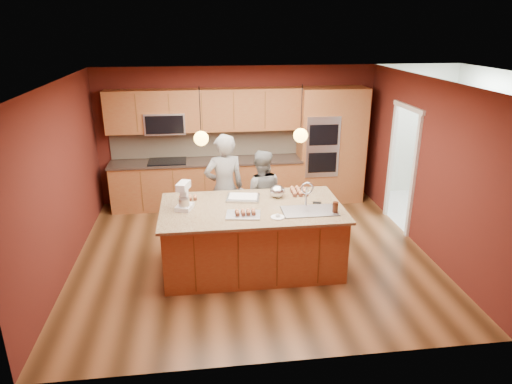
{
  "coord_description": "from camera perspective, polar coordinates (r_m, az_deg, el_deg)",
  "views": [
    {
      "loc": [
        -0.77,
        -6.44,
        3.47
      ],
      "look_at": [
        0.04,
        -0.1,
        1.09
      ],
      "focal_mm": 32.0,
      "sensor_mm": 36.0,
      "label": 1
    }
  ],
  "objects": [
    {
      "name": "cabinet_run",
      "position": [
        9.03,
        -6.44,
        4.33
      ],
      "size": [
        3.74,
        0.64,
        2.3
      ],
      "color": "#974724",
      "rests_on": "floor"
    },
    {
      "name": "cupcakes_left",
      "position": [
        6.92,
        -8.53,
        -0.71
      ],
      "size": [
        0.29,
        0.14,
        0.06
      ],
      "primitive_type": null,
      "color": "#CB7C4F",
      "rests_on": "island"
    },
    {
      "name": "floor",
      "position": [
        7.35,
        -0.4,
        -7.72
      ],
      "size": [
        5.5,
        5.5,
        0.0
      ],
      "primitive_type": "plane",
      "color": "#402713",
      "rests_on": "ground"
    },
    {
      "name": "person_left",
      "position": [
        7.51,
        -3.97,
        0.46
      ],
      "size": [
        0.74,
        0.56,
        1.82
      ],
      "primitive_type": "imported",
      "rotation": [
        0.0,
        0.0,
        3.34
      ],
      "color": "black",
      "rests_on": "floor"
    },
    {
      "name": "pendant_right",
      "position": [
        6.39,
        5.6,
        7.09
      ],
      "size": [
        0.2,
        0.2,
        0.8
      ],
      "color": "black",
      "rests_on": "ceiling"
    },
    {
      "name": "tumbler",
      "position": [
        6.46,
        9.88,
        -1.92
      ],
      "size": [
        0.08,
        0.08,
        0.16
      ],
      "primitive_type": "cylinder",
      "color": "#34160C",
      "rests_on": "island"
    },
    {
      "name": "island",
      "position": [
        6.79,
        -0.38,
        -5.57
      ],
      "size": [
        2.63,
        1.47,
        1.35
      ],
      "color": "#974724",
      "rests_on": "floor"
    },
    {
      "name": "person_right",
      "position": [
        7.61,
        0.6,
        -0.37
      ],
      "size": [
        0.82,
        0.67,
        1.53
      ],
      "primitive_type": "imported",
      "rotation": [
        0.0,
        0.0,
        3.01
      ],
      "color": "gray",
      "rests_on": "floor"
    },
    {
      "name": "cupcakes_right",
      "position": [
        7.12,
        5.38,
        0.11
      ],
      "size": [
        0.26,
        0.35,
        0.08
      ],
      "primitive_type": null,
      "color": "#CB7C4F",
      "rests_on": "island"
    },
    {
      "name": "pendant_left",
      "position": [
        6.24,
        -6.87,
        6.7
      ],
      "size": [
        0.2,
        0.2,
        0.8
      ],
      "color": "black",
      "rests_on": "ceiling"
    },
    {
      "name": "mixing_bowl",
      "position": [
        6.94,
        2.69,
        0.08
      ],
      "size": [
        0.23,
        0.23,
        0.2
      ],
      "primitive_type": "ellipsoid",
      "color": "silver",
      "rests_on": "island"
    },
    {
      "name": "wall_front",
      "position": [
        4.54,
        3.4,
        -7.43
      ],
      "size": [
        5.5,
        0.0,
        5.5
      ],
      "primitive_type": "plane",
      "rotation": [
        -1.57,
        0.0,
        0.0
      ],
      "color": "#511B14",
      "rests_on": "ground"
    },
    {
      "name": "dryer",
      "position": [
        9.85,
        23.53,
        1.37
      ],
      "size": [
        0.7,
        0.72,
        1.08
      ],
      "primitive_type": "cube",
      "rotation": [
        0.0,
        0.0,
        -0.05
      ],
      "color": "white",
      "rests_on": "floor"
    },
    {
      "name": "oven_column",
      "position": [
        9.31,
        9.32,
        5.74
      ],
      "size": [
        1.3,
        0.62,
        2.3
      ],
      "color": "#974724",
      "rests_on": "floor"
    },
    {
      "name": "sheet_cake",
      "position": [
        6.88,
        -1.63,
        -0.7
      ],
      "size": [
        0.54,
        0.44,
        0.05
      ],
      "rotation": [
        0.0,
        0.0,
        -0.19
      ],
      "color": "#BABDC1",
      "rests_on": "island"
    },
    {
      "name": "cooling_rack",
      "position": [
        6.3,
        -1.61,
        -2.87
      ],
      "size": [
        0.51,
        0.4,
        0.02
      ],
      "primitive_type": "cube",
      "rotation": [
        0.0,
        0.0,
        -0.15
      ],
      "color": "silver",
      "rests_on": "island"
    },
    {
      "name": "plate",
      "position": [
        6.23,
        2.73,
        -3.17
      ],
      "size": [
        0.19,
        0.19,
        0.01
      ],
      "primitive_type": "cylinder",
      "color": "white",
      "rests_on": "island"
    },
    {
      "name": "phone",
      "position": [
        6.79,
        7.63,
        -1.33
      ],
      "size": [
        0.14,
        0.1,
        0.01
      ],
      "primitive_type": "cube",
      "rotation": [
        0.0,
        0.0,
        -0.29
      ],
      "color": "black",
      "rests_on": "island"
    },
    {
      "name": "cupcakes_rack",
      "position": [
        6.28,
        -1.32,
        -2.52
      ],
      "size": [
        0.3,
        0.15,
        0.07
      ],
      "primitive_type": null,
      "color": "#CB7C4F",
      "rests_on": "island"
    },
    {
      "name": "doorway_trim",
      "position": [
        8.4,
        17.74,
        2.69
      ],
      "size": [
        0.08,
        1.11,
        2.2
      ],
      "primitive_type": null,
      "color": "white",
      "rests_on": "wall_right"
    },
    {
      "name": "stand_mixer",
      "position": [
        6.55,
        -9.0,
        -0.69
      ],
      "size": [
        0.28,
        0.33,
        0.4
      ],
      "rotation": [
        0.0,
        0.0,
        -0.32
      ],
      "color": "white",
      "rests_on": "island"
    },
    {
      "name": "wall_back",
      "position": [
        9.22,
        -2.31,
        7.12
      ],
      "size": [
        5.5,
        0.0,
        5.5
      ],
      "primitive_type": "plane",
      "rotation": [
        1.57,
        0.0,
        0.0
      ],
      "color": "#511B14",
      "rests_on": "ground"
    },
    {
      "name": "wall_left",
      "position": [
        7.06,
        -23.18,
        1.27
      ],
      "size": [
        0.0,
        5.0,
        5.0
      ],
      "primitive_type": "plane",
      "rotation": [
        1.57,
        0.0,
        1.57
      ],
      "color": "#511B14",
      "rests_on": "ground"
    },
    {
      "name": "laundry_room",
      "position": [
        9.32,
        26.52,
        8.93
      ],
      "size": [
        2.6,
        2.7,
        2.7
      ],
      "color": "silver",
      "rests_on": "ground"
    },
    {
      "name": "washer",
      "position": [
        9.31,
        25.57,
        -0.06
      ],
      "size": [
        0.81,
        0.83,
        1.06
      ],
      "primitive_type": "cube",
      "rotation": [
        0.0,
        0.0,
        0.27
      ],
      "color": "white",
      "rests_on": "floor"
    },
    {
      "name": "wall_right",
      "position": [
        7.64,
        20.54,
        3.0
      ],
      "size": [
        0.0,
        5.0,
        5.0
      ],
      "primitive_type": "plane",
      "rotation": [
        1.57,
        0.0,
        -1.57
      ],
      "color": "#511B14",
      "rests_on": "ground"
    },
    {
      "name": "ceiling",
      "position": [
        6.53,
        -0.46,
        13.67
      ],
      "size": [
        5.5,
        5.5,
        0.0
      ],
      "primitive_type": "plane",
      "rotation": [
        3.14,
        0.0,
        0.0
      ],
      "color": "silver",
      "rests_on": "ground"
    }
  ]
}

